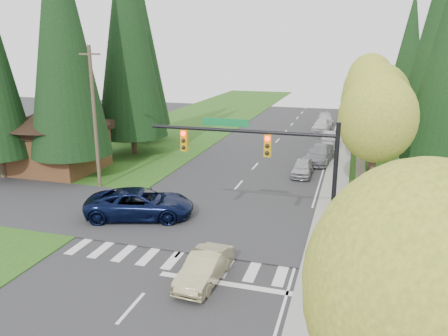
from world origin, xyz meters
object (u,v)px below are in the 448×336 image
at_px(parked_car_c, 330,139).
at_px(parked_car_b, 320,154).
at_px(parked_car_a, 302,168).
at_px(suv_navy, 140,204).
at_px(sedan_champagne, 205,268).
at_px(parked_car_d, 322,125).
at_px(parked_car_e, 326,119).

bearing_deg(parked_car_c, parked_car_b, -91.43).
bearing_deg(parked_car_c, parked_car_a, -94.52).
xyz_separation_m(suv_navy, parked_car_b, (9.12, 16.31, -0.11)).
bearing_deg(parked_car_a, sedan_champagne, -97.22).
height_order(suv_navy, parked_car_d, suv_navy).
xyz_separation_m(sedan_champagne, parked_car_a, (2.10, 17.59, 0.01)).
relative_size(sedan_champagne, parked_car_a, 1.03).
distance_m(sedan_champagne, parked_car_c, 29.90).
height_order(suv_navy, parked_car_b, suv_navy).
relative_size(parked_car_c, parked_car_e, 0.94).
xyz_separation_m(suv_navy, parked_car_c, (9.58, 23.84, -0.19)).
bearing_deg(parked_car_a, parked_car_b, 78.01).
bearing_deg(parked_car_a, parked_car_c, 82.99).
relative_size(parked_car_b, parked_car_c, 1.27).
height_order(sedan_champagne, parked_car_e, sedan_champagne).
bearing_deg(parked_car_e, parked_car_a, -97.60).
bearing_deg(sedan_champagne, parked_car_e, 91.13).
relative_size(parked_car_a, parked_car_d, 0.80).
bearing_deg(parked_car_a, suv_navy, -125.29).
xyz_separation_m(parked_car_b, parked_car_d, (-0.94, 14.76, 0.04)).
bearing_deg(parked_car_d, parked_car_a, -84.46).
bearing_deg(suv_navy, parked_car_c, -38.78).
bearing_deg(suv_navy, parked_car_a, -51.76).
xyz_separation_m(parked_car_a, parked_car_d, (0.00, 19.34, 0.16)).
bearing_deg(parked_car_d, parked_car_c, -73.50).
height_order(parked_car_c, parked_car_e, parked_car_c).
distance_m(suv_navy, parked_car_d, 32.13).
relative_size(suv_navy, parked_car_e, 1.42).
distance_m(sedan_champagne, suv_navy, 8.44).
height_order(parked_car_a, parked_car_b, parked_car_b).
distance_m(parked_car_c, parked_car_e, 13.57).
height_order(sedan_champagne, parked_car_c, parked_car_c).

